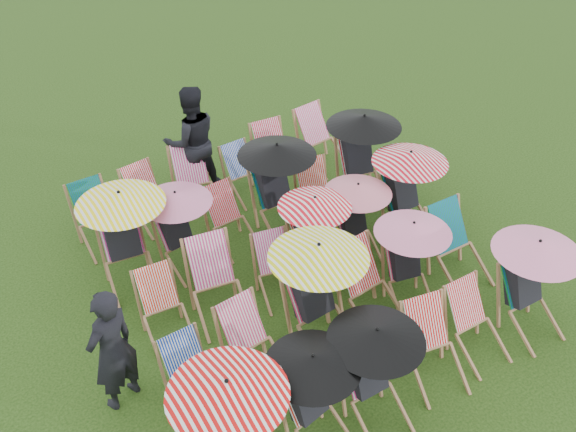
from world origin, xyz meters
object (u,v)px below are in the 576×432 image
person_rear (192,141)px  person_left (112,350)px  deckchair_5 (533,285)px  deckchair_29 (322,139)px

person_rear → person_left: bearing=62.2°
deckchair_5 → person_left: (-4.83, 1.64, 0.14)m
deckchair_5 → deckchair_29: 4.65m
person_left → person_rear: 4.32m
deckchair_5 → person_left: person_left is taller
deckchair_5 → person_rear: 5.58m
deckchair_29 → person_rear: size_ratio=0.54×
deckchair_5 → deckchair_29: deckchair_5 is taller
deckchair_29 → person_rear: (-2.27, 0.45, 0.44)m
deckchair_5 → person_left: size_ratio=0.79×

